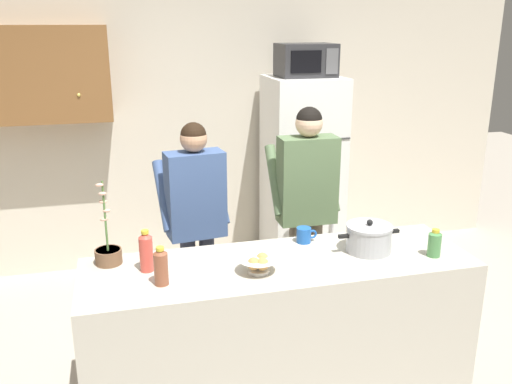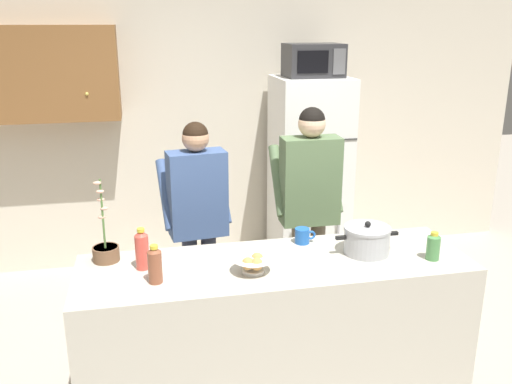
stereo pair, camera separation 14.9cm
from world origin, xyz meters
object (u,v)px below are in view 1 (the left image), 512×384
(person_by_sink, at_px, (307,192))
(coffee_mug, at_px, (304,235))
(refrigerator, at_px, (302,174))
(person_near_pot, at_px, (196,207))
(bottle_near_edge, at_px, (435,243))
(potted_orchid, at_px, (108,252))
(bottle_far_corner, at_px, (161,266))
(microwave, at_px, (306,60))
(cooking_pot, at_px, (369,238))
(bread_bowl, at_px, (259,264))
(bottle_mid_counter, at_px, (146,251))

(person_by_sink, xyz_separation_m, coffee_mug, (-0.24, -0.64, -0.07))
(refrigerator, xyz_separation_m, person_near_pot, (-1.12, -0.95, 0.10))
(bottle_near_edge, distance_m, potted_orchid, 1.87)
(refrigerator, distance_m, bottle_near_edge, 2.00)
(bottle_far_corner, bearing_deg, bottle_near_edge, -1.21)
(microwave, height_order, bottle_near_edge, microwave)
(refrigerator, distance_m, cooking_pot, 1.85)
(coffee_mug, distance_m, bottle_far_corner, 0.97)
(bread_bowl, bearing_deg, microwave, 64.45)
(bottle_far_corner, bearing_deg, person_by_sink, 40.90)
(coffee_mug, height_order, bottle_far_corner, bottle_far_corner)
(person_near_pot, height_order, person_by_sink, person_by_sink)
(refrigerator, bearing_deg, coffee_mug, -108.62)
(bottle_mid_counter, height_order, bottle_far_corner, bottle_mid_counter)
(bottle_near_edge, xyz_separation_m, potted_orchid, (-1.83, 0.37, -0.01))
(refrigerator, xyz_separation_m, person_by_sink, (-0.30, -0.97, 0.15))
(person_by_sink, xyz_separation_m, potted_orchid, (-1.41, -0.66, -0.05))
(potted_orchid, bearing_deg, bread_bowl, -22.37)
(coffee_mug, bearing_deg, person_near_pot, 131.21)
(microwave, relative_size, bottle_far_corner, 2.28)
(bottle_near_edge, height_order, potted_orchid, potted_orchid)
(potted_orchid, bearing_deg, cooking_pot, -7.77)
(microwave, xyz_separation_m, bottle_mid_counter, (-1.51, -1.76, -0.87))
(coffee_mug, bearing_deg, bottle_far_corner, -158.69)
(person_near_pot, bearing_deg, bottle_near_edge, -40.19)
(person_near_pot, distance_m, potted_orchid, 0.90)
(bottle_mid_counter, distance_m, potted_orchid, 0.26)
(bread_bowl, height_order, bottle_mid_counter, bottle_mid_counter)
(person_by_sink, xyz_separation_m, bottle_far_corner, (-1.15, -0.99, -0.01))
(cooking_pot, xyz_separation_m, bottle_far_corner, (-1.23, -0.13, 0.02))
(bread_bowl, distance_m, bottle_mid_counter, 0.62)
(microwave, distance_m, person_near_pot, 1.73)
(person_by_sink, height_order, potted_orchid, person_by_sink)
(cooking_pot, distance_m, bottle_mid_counter, 1.30)
(cooking_pot, bearing_deg, person_near_pot, 135.63)
(cooking_pot, xyz_separation_m, coffee_mug, (-0.32, 0.22, -0.03))
(cooking_pot, distance_m, bottle_near_edge, 0.37)
(microwave, xyz_separation_m, bottle_near_edge, (0.12, -1.97, -0.91))
(coffee_mug, xyz_separation_m, bottle_mid_counter, (-0.97, -0.17, 0.07))
(cooking_pot, height_order, bread_bowl, cooking_pot)
(person_by_sink, bearing_deg, coffee_mug, -110.56)
(microwave, bearing_deg, person_by_sink, -107.70)
(cooking_pot, distance_m, bread_bowl, 0.72)
(refrigerator, bearing_deg, bottle_near_edge, -86.59)
(bottle_mid_counter, relative_size, potted_orchid, 0.49)
(microwave, xyz_separation_m, person_near_pot, (-1.12, -0.93, -0.93))
(cooking_pot, relative_size, potted_orchid, 0.80)
(refrigerator, xyz_separation_m, bottle_far_corner, (-1.45, -1.96, 0.14))
(cooking_pot, bearing_deg, bottle_mid_counter, 177.61)
(person_near_pot, distance_m, bottle_mid_counter, 0.92)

